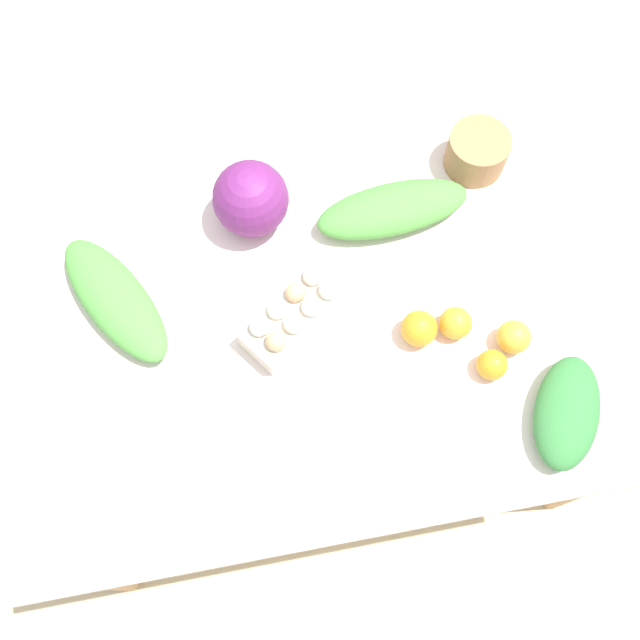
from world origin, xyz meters
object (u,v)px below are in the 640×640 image
Objects in this scene: orange_0 at (492,365)px; paper_bag at (477,152)px; greens_bunch_beet_tops at (115,299)px; orange_3 at (514,337)px; orange_1 at (419,328)px; cabbage_purple at (251,199)px; egg_carton at (295,313)px; greens_bunch_scallion at (393,209)px; greens_bunch_dandelion at (567,412)px; orange_2 at (455,323)px.

paper_bag is at bearing -101.35° from orange_0.
greens_bunch_beet_tops is 0.86m from orange_3.
orange_1 is at bearing 163.46° from greens_bunch_beet_tops.
egg_carton is at bearing 100.90° from cabbage_purple.
greens_bunch_dandelion is at bearing 114.99° from greens_bunch_scallion.
cabbage_purple is at bearing -46.22° from greens_bunch_dandelion.
greens_bunch_dandelion is 3.46× the size of orange_2.
orange_1 is (0.01, 0.29, 0.00)m from greens_bunch_scallion.
paper_bag is at bearing -174.45° from cabbage_purple.
greens_bunch_beet_tops and orange_2 have the same top height.
orange_0 is at bearing 107.30° from greens_bunch_scallion.
greens_bunch_scallion is (0.23, 0.11, -0.01)m from paper_bag.
egg_carton is at bearing 33.47° from paper_bag.
orange_2 is (-0.33, 0.08, -0.01)m from egg_carton.
greens_bunch_beet_tops is at bearing 26.67° from cabbage_purple.
orange_2 is (0.17, -0.23, -0.00)m from greens_bunch_dandelion.
cabbage_purple is 0.48× the size of greens_bunch_scallion.
orange_0 is (-0.39, 0.19, -0.01)m from egg_carton.
orange_3 is at bearing 164.35° from orange_1.
greens_bunch_scallion is (-0.26, -0.21, -0.00)m from egg_carton.
orange_3 reaches higher than orange_2.
egg_carton is 3.36× the size of orange_1.
egg_carton reaches higher than orange_1.
egg_carton is at bearing -13.76° from orange_2.
orange_1 is at bearing -15.65° from orange_3.
cabbage_purple is 2.40× the size of orange_2.
cabbage_purple is at bearing -42.38° from orange_2.
orange_3 is (0.06, -0.18, -0.00)m from greens_bunch_dandelion.
paper_bag is 0.25m from greens_bunch_scallion.
paper_bag is at bearing -154.19° from greens_bunch_scallion.
orange_3 is at bearing 118.03° from greens_bunch_scallion.
greens_bunch_scallion is at bearing -61.97° from orange_3.
greens_bunch_dandelion is 3.78× the size of orange_0.
orange_2 is at bearing -25.29° from orange_3.
paper_bag is at bearing -95.10° from orange_3.
cabbage_purple is 2.36× the size of orange_3.
paper_bag is 0.58× the size of greens_bunch_dandelion.
greens_bunch_beet_tops is at bearing 14.02° from paper_bag.
paper_bag reaches higher than orange_1.
orange_2 is (-0.39, 0.35, -0.05)m from cabbage_purple.
cabbage_purple is 0.32m from greens_bunch_scallion.
greens_bunch_dandelion is 0.69× the size of greens_bunch_scallion.
egg_carton is 0.43m from orange_0.
greens_bunch_scallion is at bearing 169.70° from cabbage_purple.
cabbage_purple reaches higher than paper_bag.
orange_0 is 0.17m from orange_1.
greens_bunch_scallion is 0.30m from orange_2.
greens_bunch_scallion is at bearing -65.01° from greens_bunch_dandelion.
paper_bag is 0.47m from orange_1.
orange_0 is (-0.12, 0.40, -0.01)m from greens_bunch_scallion.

